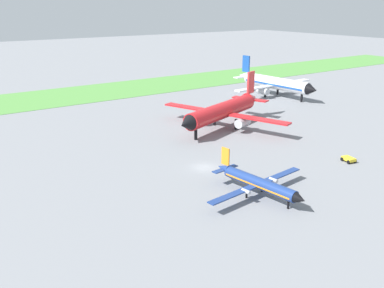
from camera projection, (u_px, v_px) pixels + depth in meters
The scene contains 6 objects.
ground_plane at pixel (205, 168), 76.14m from camera, with size 600.00×600.00×0.00m, color gray.
grass_taxiway_strip at pixel (64, 96), 134.53m from camera, with size 360.00×28.00×0.08m, color #549342.
airplane_foreground_turboprop at pixel (258, 183), 64.35m from camera, with size 19.88×17.06×5.96m.
airplane_midfield_jet at pixel (223, 111), 98.84m from camera, with size 31.67×31.94×11.70m.
airplane_parked_jet_far at pixel (275, 83), 133.43m from camera, with size 32.54×31.93×11.50m.
baggage_cart_near_gate at pixel (349, 159), 78.70m from camera, with size 2.21×2.69×0.90m.
Camera 1 is at (-42.31, -57.00, 27.94)m, focal length 39.83 mm.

